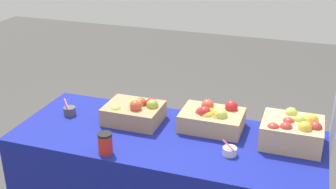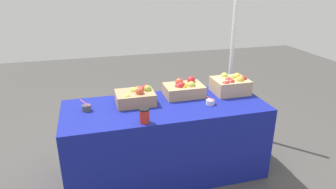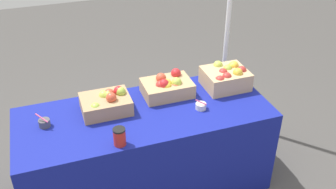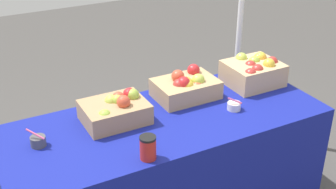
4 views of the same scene
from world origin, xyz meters
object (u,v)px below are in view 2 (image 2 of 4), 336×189
apple_crate_middle (184,89)px  sample_bowl_near (87,108)px  apple_crate_left (231,84)px  apple_crate_right (136,96)px  coffee_cup (144,116)px  sample_bowl_mid (210,102)px  tent_pole (232,50)px

apple_crate_middle → sample_bowl_near: (-0.96, -0.12, -0.04)m
sample_bowl_near → apple_crate_left: bearing=3.2°
apple_crate_right → coffee_cup: bearing=-90.2°
apple_crate_left → sample_bowl_mid: 0.41m
apple_crate_left → sample_bowl_mid: size_ratio=3.86×
apple_crate_left → tent_pole: size_ratio=0.16×
apple_crate_right → sample_bowl_near: 0.46m
apple_crate_middle → apple_crate_right: size_ratio=1.07×
apple_crate_middle → apple_crate_right: apple_crate_middle is taller
apple_crate_middle → coffee_cup: bearing=-135.8°
apple_crate_middle → sample_bowl_mid: apple_crate_middle is taller
apple_crate_left → sample_bowl_near: bearing=-176.8°
coffee_cup → tent_pole: 1.61m
sample_bowl_near → sample_bowl_mid: size_ratio=1.18×
apple_crate_left → sample_bowl_mid: (-0.32, -0.24, -0.07)m
apple_crate_right → sample_bowl_mid: 0.70m
apple_crate_right → sample_bowl_mid: bearing=-17.5°
apple_crate_middle → coffee_cup: size_ratio=3.04×
sample_bowl_mid → coffee_cup: (-0.67, -0.21, 0.04)m
apple_crate_left → sample_bowl_near: 1.45m
apple_crate_right → sample_bowl_near: (-0.46, -0.05, -0.04)m
apple_crate_left → tent_pole: bearing=63.6°
sample_bowl_mid → sample_bowl_near: bearing=171.9°
apple_crate_left → apple_crate_middle: 0.49m
apple_crate_right → coffee_cup: size_ratio=2.84×
apple_crate_left → sample_bowl_near: size_ratio=3.28×
apple_crate_left → apple_crate_right: bearing=-178.3°
coffee_cup → sample_bowl_near: bearing=140.8°
apple_crate_middle → tent_pole: tent_pole is taller
tent_pole → coffee_cup: bearing=-142.2°
coffee_cup → tent_pole: bearing=37.8°
sample_bowl_mid → tent_pole: (0.58, 0.76, 0.30)m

